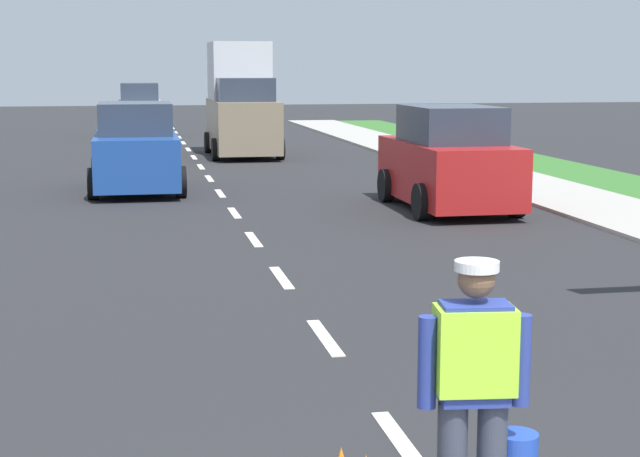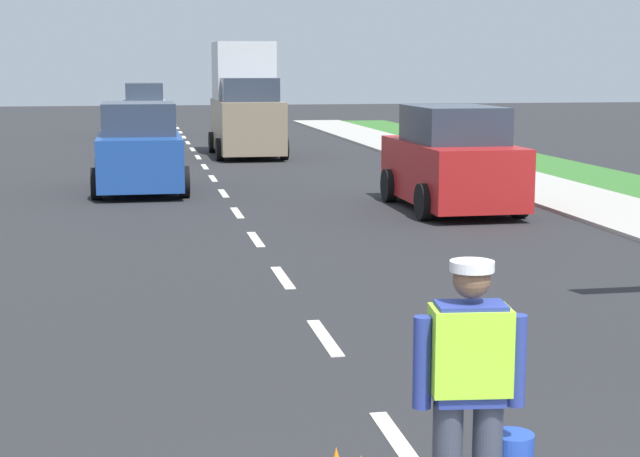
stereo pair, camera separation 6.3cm
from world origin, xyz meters
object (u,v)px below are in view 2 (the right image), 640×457
road_worker (473,384)px  car_oncoming_second (139,150)px  car_parked_far (452,162)px  delivery_truck (246,104)px  car_oncoming_third (145,111)px

road_worker → car_oncoming_second: car_oncoming_second is taller
road_worker → car_parked_far: car_parked_far is taller
delivery_truck → car_oncoming_second: size_ratio=1.16×
car_parked_far → delivery_truck: bearing=101.8°
car_parked_far → car_oncoming_third: car_oncoming_third is taller
car_oncoming_second → car_oncoming_third: 18.90m
car_oncoming_third → road_worker: bearing=-87.5°
road_worker → delivery_truck: bearing=86.7°
car_oncoming_second → car_parked_far: bearing=-33.9°
car_oncoming_second → delivery_truck: bearing=68.9°
road_worker → car_oncoming_second: 17.26m
car_parked_far → car_oncoming_third: (-5.68, 22.91, 0.04)m
delivery_truck → car_oncoming_second: delivery_truck is taller
delivery_truck → car_parked_far: delivery_truck is taller
road_worker → car_parked_far: (4.14, 13.15, 0.01)m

